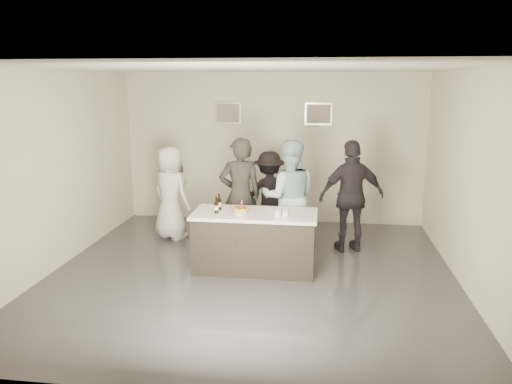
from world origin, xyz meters
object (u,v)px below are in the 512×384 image
beer_bottle_b (216,205)px  person_main_black (240,195)px  beer_bottle_a (219,201)px  person_main_blue (289,197)px  cake (240,211)px  person_guest_left (171,193)px  bar_counter (255,241)px  person_guest_back (269,194)px  person_guest_right (352,196)px

beer_bottle_b → person_main_black: 0.95m
person_main_black → beer_bottle_b: bearing=59.8°
beer_bottle_a → person_main_blue: (1.02, 0.76, -0.08)m
beer_bottle_b → person_main_blue: person_main_blue is taller
cake → person_guest_left: (-1.53, 1.48, -0.09)m
bar_counter → person_main_blue: 1.09m
beer_bottle_b → person_guest_left: bearing=128.2°
person_guest_back → cake: bearing=66.5°
person_main_blue → person_guest_right: 1.06m
cake → beer_bottle_b: bearing=-178.2°
bar_counter → person_guest_back: person_guest_back is taller
cake → person_guest_left: person_guest_left is taller
person_guest_left → beer_bottle_b: bearing=160.3°
person_main_blue → person_guest_back: 1.00m
cake → person_main_blue: size_ratio=0.11×
bar_counter → person_guest_left: size_ratio=1.10×
beer_bottle_b → person_main_black: size_ratio=0.13×
cake → person_main_blue: bearing=55.7°
beer_bottle_b → person_guest_left: size_ratio=0.15×
cake → person_main_black: (-0.16, 0.91, 0.03)m
person_guest_right → person_main_blue: bearing=-3.3°
person_main_black → person_guest_left: 1.49m
beer_bottle_a → person_guest_left: person_guest_left is taller
cake → beer_bottle_a: size_ratio=0.80×
beer_bottle_b → person_guest_back: 1.97m
bar_counter → person_guest_right: person_guest_right is taller
person_guest_back → person_main_blue: bearing=99.1°
beer_bottle_b → person_main_blue: 1.41m
person_guest_left → person_guest_back: (1.76, 0.37, -0.05)m
cake → person_guest_right: (1.69, 1.20, 0.01)m
person_main_blue → person_guest_right: person_main_blue is taller
cake → person_guest_right: bearing=35.4°
person_guest_right → cake: bearing=19.0°
beer_bottle_b → person_guest_left: 1.90m
bar_counter → beer_bottle_b: (-0.56, -0.12, 0.58)m
cake → person_guest_back: size_ratio=0.13×
person_main_blue → person_guest_left: 2.25m
bar_counter → person_main_black: bearing=114.0°
beer_bottle_a → person_main_black: person_main_black is taller
bar_counter → person_main_black: size_ratio=0.96×
person_guest_left → person_guest_back: person_guest_left is taller
bar_counter → person_main_blue: bearing=62.0°
cake → person_guest_right: 2.07m
beer_bottle_a → person_guest_left: bearing=132.4°
beer_bottle_a → person_main_blue: person_main_blue is taller
bar_counter → person_guest_right: (1.48, 1.09, 0.49)m
person_guest_left → beer_bottle_a: bearing=164.6°
beer_bottle_b → person_main_blue: size_ratio=0.14×
bar_counter → cake: size_ratio=8.91×
person_main_black → person_guest_right: person_main_black is taller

